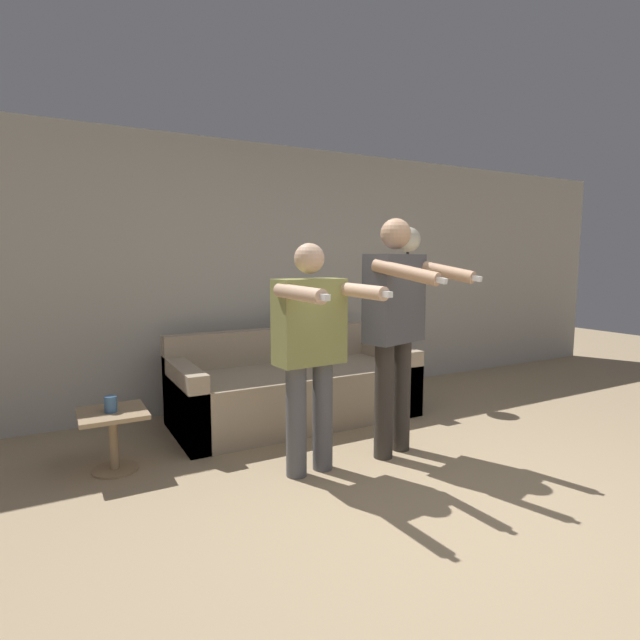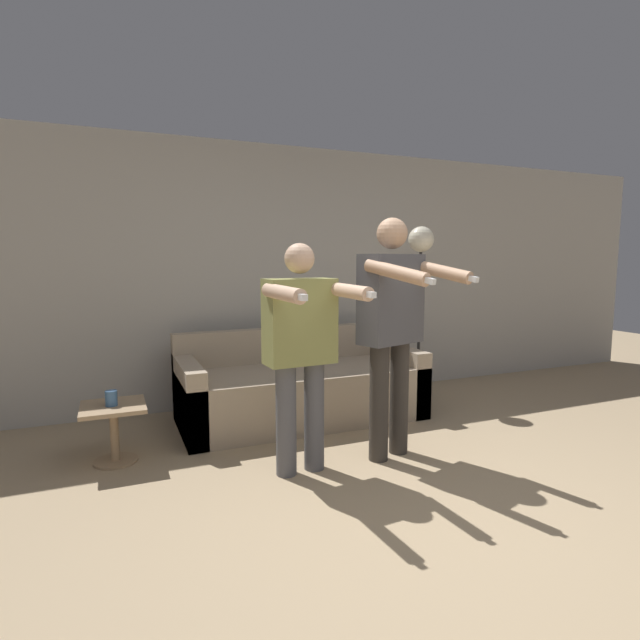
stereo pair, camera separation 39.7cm
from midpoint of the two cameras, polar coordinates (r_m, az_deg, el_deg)
name	(u,v)px [view 2 (the right image)]	position (r m, az deg, el deg)	size (l,w,h in m)	color
ground_plane	(451,531)	(3.06, 18.66, -21.99)	(16.00, 16.00, 0.00)	tan
wall_back	(281,275)	(5.16, -2.26, 5.12)	(10.00, 0.05, 2.60)	#B7B2A8
couch	(301,389)	(4.63, 0.24, -7.87)	(2.18, 0.94, 0.80)	tan
person_left	(301,342)	(3.33, 1.24, -2.60)	(0.57, 0.70, 1.57)	#56565B
person_right	(392,320)	(3.66, 11.37, -0.01)	(0.68, 0.78, 1.76)	#38332D
cat	(305,319)	(4.93, 0.63, 0.06)	(0.41, 0.12, 0.17)	#B7AD9E
floor_lamp	(421,260)	(5.17, 13.63, 6.73)	(0.29, 0.29, 1.79)	black
side_table	(114,421)	(3.87, -19.80, -10.87)	(0.44, 0.44, 0.43)	#A38460
cup	(111,398)	(3.81, -20.02, -8.44)	(0.08, 0.08, 0.11)	#3D6693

